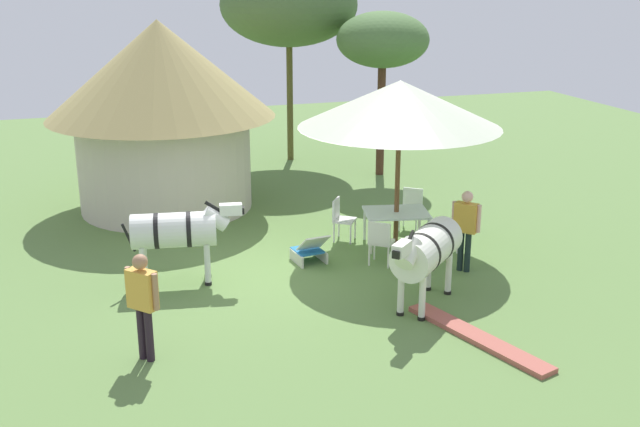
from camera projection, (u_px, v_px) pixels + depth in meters
name	position (u px, v px, depth m)	size (l,w,h in m)	color
ground_plane	(276.00, 272.00, 14.60)	(36.00, 36.00, 0.00)	#5C7E41
thatched_hut	(162.00, 104.00, 17.82)	(5.27, 5.27, 4.41)	beige
shade_umbrella	(400.00, 104.00, 15.08)	(4.04, 4.04, 3.42)	brown
patio_dining_table	(396.00, 215.00, 15.78)	(1.47, 1.23, 0.74)	silver
patio_chair_east_end	(454.00, 226.00, 15.58)	(0.58, 0.59, 0.90)	white
patio_chair_near_hut	(411.00, 206.00, 16.87)	(0.61, 0.60, 0.90)	white
patio_chair_west_end	(341.00, 217.00, 16.15)	(0.60, 0.60, 0.90)	white
patio_chair_near_lawn	(380.00, 240.00, 14.77)	(0.61, 0.60, 0.90)	white
guest_beside_umbrella	(466.00, 224.00, 14.36)	(0.43, 0.45, 1.58)	black
standing_watcher	(143.00, 297.00, 11.04)	(0.45, 0.47, 1.65)	black
striped_lounge_chair	(310.00, 250.00, 14.98)	(0.63, 0.86, 0.66)	#226FB1
zebra_nearest_camera	(177.00, 231.00, 13.78)	(2.17, 0.86, 1.54)	silver
zebra_by_umbrella	(426.00, 250.00, 12.85)	(1.83, 1.73, 1.54)	silver
acacia_tree_right_background	(383.00, 41.00, 20.41)	(2.47, 2.47, 4.43)	#4A2D1F
acacia_tree_behind_hut	(289.00, 5.00, 21.80)	(3.91, 3.91, 5.68)	brown
brick_patio_kerb	(477.00, 337.00, 11.93)	(2.80, 0.36, 0.08)	#A95649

